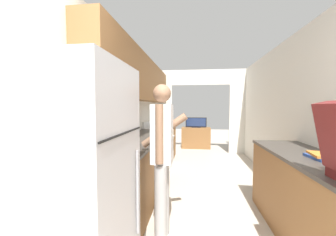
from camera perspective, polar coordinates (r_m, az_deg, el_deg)
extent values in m
cube|color=silver|center=(3.11, -14.78, 0.23)|extent=(0.06, 7.96, 2.50)
cube|color=brown|center=(3.99, -7.06, 10.45)|extent=(0.32, 4.19, 0.79)
cube|color=silver|center=(3.25, 34.92, -0.13)|extent=(0.06, 7.96, 2.50)
cube|color=silver|center=(6.38, -1.82, -0.18)|extent=(0.65, 0.06, 2.05)
cube|color=silver|center=(6.44, 19.46, -0.33)|extent=(0.65, 0.06, 2.05)
cube|color=silver|center=(6.35, 8.98, 11.07)|extent=(3.02, 0.06, 0.45)
cube|color=brown|center=(3.33, -7.86, -13.73)|extent=(0.60, 2.66, 0.87)
cube|color=#3D3833|center=(3.22, -7.95, -6.02)|extent=(0.62, 2.67, 0.03)
cube|color=brown|center=(5.70, -1.26, -6.56)|extent=(0.60, 0.77, 0.87)
cube|color=#3D3833|center=(5.64, -1.25, -2.00)|extent=(0.62, 0.78, 0.03)
cube|color=#9EA3A8|center=(2.33, -14.28, -9.33)|extent=(0.42, 0.44, 0.00)
cube|color=brown|center=(2.54, 36.67, -19.93)|extent=(0.60, 2.28, 0.87)
cube|color=#3D3833|center=(2.40, 37.05, -9.88)|extent=(0.62, 2.30, 0.03)
cube|color=#B7B7BC|center=(1.65, -23.50, -16.69)|extent=(0.67, 0.79, 1.71)
cube|color=black|center=(1.42, -11.96, -4.12)|extent=(0.01, 0.76, 0.01)
cylinder|color=#99999E|center=(1.79, -8.44, -19.59)|extent=(0.02, 0.02, 0.68)
cube|color=white|center=(4.95, -2.49, -7.86)|extent=(0.62, 0.76, 0.91)
cube|color=black|center=(4.91, 1.16, -7.95)|extent=(0.01, 0.52, 0.27)
cylinder|color=#B7B7BC|center=(4.86, 1.40, -5.34)|extent=(0.02, 0.61, 0.02)
cube|color=white|center=(4.93, -5.82, -1.76)|extent=(0.04, 0.76, 0.14)
cylinder|color=#232328|center=(4.70, -1.36, -2.89)|extent=(0.16, 0.16, 0.01)
cylinder|color=#232328|center=(5.03, -0.78, -2.48)|extent=(0.16, 0.16, 0.01)
cylinder|color=#232328|center=(4.74, -4.33, -2.84)|extent=(0.16, 0.16, 0.01)
cylinder|color=#232328|center=(5.07, -3.56, -2.44)|extent=(0.16, 0.16, 0.01)
cylinder|color=#9E9E9E|center=(2.28, -2.05, -22.73)|extent=(0.13, 0.13, 0.82)
cylinder|color=#9E9E9E|center=(2.44, -1.26, -21.00)|extent=(0.13, 0.13, 0.82)
cube|color=white|center=(2.16, -1.67, -4.37)|extent=(0.21, 0.21, 0.61)
cylinder|color=#8C664C|center=(2.01, -2.41, -4.48)|extent=(0.08, 0.08, 0.58)
cylinder|color=#8C664C|center=(2.29, -1.02, -3.51)|extent=(0.52, 0.09, 0.40)
sphere|color=#8C664C|center=(2.14, -1.69, 6.85)|extent=(0.19, 0.19, 0.19)
cube|color=#2D4C99|center=(2.47, 36.65, -8.76)|extent=(0.20, 0.28, 0.03)
cube|color=#C67028|center=(2.48, 36.95, -8.14)|extent=(0.23, 0.29, 0.02)
cube|color=brown|center=(7.03, 7.74, -5.42)|extent=(0.95, 0.42, 0.70)
cube|color=black|center=(6.94, 7.76, -2.54)|extent=(0.30, 0.16, 0.02)
cube|color=black|center=(6.93, 7.77, -1.16)|extent=(0.69, 0.04, 0.31)
cube|color=navy|center=(6.90, 7.77, -1.18)|extent=(0.63, 0.01, 0.28)
cube|color=#B7B7BC|center=(5.55, -1.02, -1.88)|extent=(0.07, 0.19, 0.00)
cube|color=black|center=(5.41, -1.25, -1.94)|extent=(0.05, 0.11, 0.02)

